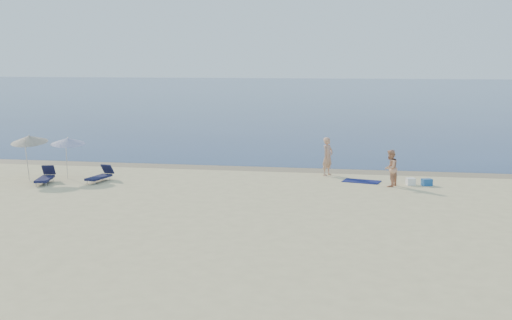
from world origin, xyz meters
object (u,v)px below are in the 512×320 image
(person_right, at_px, (390,168))
(umbrella_near, at_px, (68,141))
(person_left, at_px, (328,156))
(blue_cooler, at_px, (427,182))

(person_right, height_order, umbrella_near, umbrella_near)
(person_left, height_order, person_right, person_left)
(person_left, distance_m, person_right, 3.75)
(blue_cooler, xyz_separation_m, umbrella_near, (-16.85, -1.07, 1.65))
(person_left, bearing_deg, blue_cooler, -81.61)
(person_left, relative_size, blue_cooler, 4.29)
(person_right, xyz_separation_m, umbrella_near, (-15.19, -0.61, 0.97))
(blue_cooler, bearing_deg, person_left, 135.99)
(person_left, xyz_separation_m, umbrella_near, (-12.23, -2.92, 0.86))
(person_left, relative_size, umbrella_near, 0.90)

